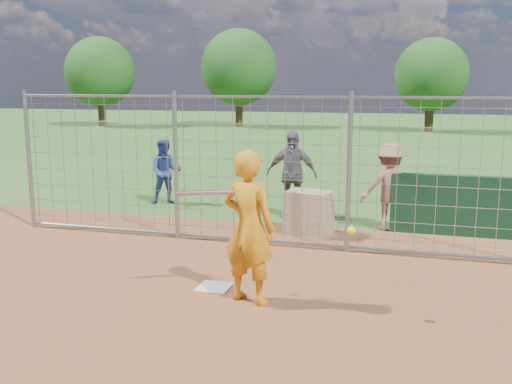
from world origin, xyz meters
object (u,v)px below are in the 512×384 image
(bystander_a, at_px, (166,172))
(bystander_b, at_px, (291,174))
(batter, at_px, (249,227))
(equipment_bin, at_px, (309,213))
(bystander_c, at_px, (389,187))

(bystander_a, xyz_separation_m, bystander_b, (3.04, -0.50, 0.15))
(batter, height_order, bystander_b, batter)
(equipment_bin, bearing_deg, batter, -79.17)
(equipment_bin, bearing_deg, bystander_b, 127.93)
(batter, relative_size, bystander_b, 1.08)
(batter, height_order, bystander_a, batter)
(bystander_a, distance_m, bystander_b, 3.08)
(batter, xyz_separation_m, equipment_bin, (0.10, 3.45, -0.57))
(bystander_b, distance_m, equipment_bin, 1.52)
(batter, relative_size, bystander_a, 1.29)
(batter, distance_m, equipment_bin, 3.50)
(bystander_a, xyz_separation_m, bystander_c, (5.02, -1.02, 0.07))
(bystander_b, height_order, bystander_c, bystander_b)
(bystander_c, distance_m, equipment_bin, 1.63)
(batter, height_order, bystander_c, batter)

